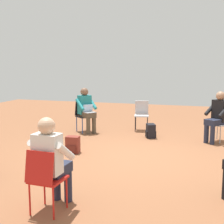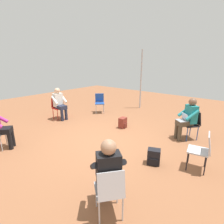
# 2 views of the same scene
# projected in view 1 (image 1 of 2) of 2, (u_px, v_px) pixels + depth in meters

# --- Properties ---
(ground_plane) EXTENTS (16.77, 16.77, 0.00)m
(ground_plane) POSITION_uv_depth(u_px,v_px,m) (133.00, 156.00, 6.48)
(ground_plane) COLOR brown
(chair_northwest) EXTENTS (0.58, 0.58, 0.85)m
(chair_northwest) POSITION_uv_depth(u_px,v_px,m) (83.00, 114.00, 8.79)
(chair_northwest) COLOR black
(chair_northwest) RESTS_ON ground
(chair_south) EXTENTS (0.42, 0.46, 0.85)m
(chair_south) POSITION_uv_depth(u_px,v_px,m) (45.00, 177.00, 3.90)
(chair_south) COLOR red
(chair_south) RESTS_ON ground
(chair_north) EXTENTS (0.47, 0.50, 0.85)m
(chair_north) POSITION_uv_depth(u_px,v_px,m) (142.00, 113.00, 8.94)
(chair_north) COLOR #B7B7BC
(chair_north) RESTS_ON ground
(chair_northeast) EXTENTS (0.58, 0.58, 0.85)m
(chair_northeast) POSITION_uv_depth(u_px,v_px,m) (221.00, 121.00, 7.65)
(chair_northeast) COLOR #B7B7BC
(chair_northeast) RESTS_ON ground
(person_with_laptop) EXTENTS (0.64, 0.63, 1.24)m
(person_with_laptop) POSITION_uv_depth(u_px,v_px,m) (86.00, 108.00, 8.62)
(person_with_laptop) COLOR #4C4233
(person_with_laptop) RESTS_ON ground
(person_in_white) EXTENTS (0.51, 0.53, 1.24)m
(person_in_white) POSITION_uv_depth(u_px,v_px,m) (51.00, 158.00, 4.02)
(person_in_white) COLOR #23283D
(person_in_white) RESTS_ON ground
(person_in_black) EXTENTS (0.63, 0.63, 1.24)m
(person_in_black) POSITION_uv_depth(u_px,v_px,m) (217.00, 114.00, 7.53)
(person_in_black) COLOR #23283D
(person_in_black) RESTS_ON ground
(backpack_near_laptop_user) EXTENTS (0.30, 0.27, 0.36)m
(backpack_near_laptop_user) POSITION_uv_depth(u_px,v_px,m) (73.00, 146.00, 6.69)
(backpack_near_laptop_user) COLOR maroon
(backpack_near_laptop_user) RESTS_ON ground
(backpack_by_empty_chair) EXTENTS (0.31, 0.34, 0.36)m
(backpack_by_empty_chair) POSITION_uv_depth(u_px,v_px,m) (151.00, 132.00, 8.06)
(backpack_by_empty_chair) COLOR black
(backpack_by_empty_chair) RESTS_ON ground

